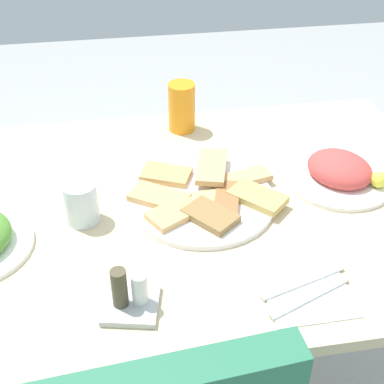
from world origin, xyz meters
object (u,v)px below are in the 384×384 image
at_px(soda_can, 182,107).
at_px(paper_napkin, 306,291).
at_px(fork, 303,281).
at_px(condiment_caddy, 130,297).
at_px(drinking_glass, 81,202).
at_px(dining_table, 185,237).
at_px(salad_plate_rice, 340,172).
at_px(spoon, 310,297).
at_px(pide_platter, 204,198).

relative_size(soda_can, paper_napkin, 0.84).
height_order(paper_napkin, fork, fork).
bearing_deg(fork, condiment_caddy, -15.90).
height_order(fork, condiment_caddy, condiment_caddy).
bearing_deg(paper_napkin, drinking_glass, -34.47).
bearing_deg(dining_table, salad_plate_rice, -174.65).
height_order(soda_can, drinking_glass, soda_can).
height_order(fork, spoon, same).
xyz_separation_m(salad_plate_rice, condiment_caddy, (0.48, 0.30, 0.00)).
distance_m(dining_table, condiment_caddy, 0.32).
relative_size(paper_napkin, condiment_caddy, 1.35).
bearing_deg(soda_can, paper_napkin, 102.37).
distance_m(dining_table, fork, 0.32).
height_order(dining_table, pide_platter, pide_platter).
bearing_deg(condiment_caddy, paper_napkin, 177.66).
bearing_deg(paper_napkin, pide_platter, -64.87).
height_order(salad_plate_rice, spoon, salad_plate_rice).
bearing_deg(soda_can, pide_platter, 89.87).
distance_m(soda_can, fork, 0.58).
xyz_separation_m(spoon, condiment_caddy, (0.30, -0.03, 0.02)).
distance_m(fork, condiment_caddy, 0.30).
distance_m(salad_plate_rice, drinking_glass, 0.56).
height_order(pide_platter, spoon, pide_platter).
xyz_separation_m(drinking_glass, paper_napkin, (-0.37, 0.26, -0.04)).
bearing_deg(spoon, drinking_glass, -58.68).
relative_size(dining_table, soda_can, 9.38).
bearing_deg(spoon, paper_napkin, -112.38).
distance_m(dining_table, pide_platter, 0.11).
distance_m(pide_platter, drinking_glass, 0.25).
xyz_separation_m(drinking_glass, condiment_caddy, (-0.08, 0.24, -0.02)).
relative_size(salad_plate_rice, spoon, 1.44).
height_order(pide_platter, fork, pide_platter).
distance_m(dining_table, soda_can, 0.35).
height_order(dining_table, spoon, spoon).
xyz_separation_m(drinking_glass, fork, (-0.37, 0.24, -0.04)).
distance_m(dining_table, spoon, 0.35).
height_order(drinking_glass, condiment_caddy, drinking_glass).
bearing_deg(dining_table, condiment_caddy, 63.47).
bearing_deg(dining_table, paper_napkin, 121.27).
bearing_deg(paper_napkin, condiment_caddy, -2.34).
distance_m(drinking_glass, condiment_caddy, 0.26).
bearing_deg(soda_can, dining_table, 82.73).
distance_m(paper_napkin, condiment_caddy, 0.30).
bearing_deg(fork, salad_plate_rice, -138.71).
distance_m(salad_plate_rice, soda_can, 0.41).
bearing_deg(fork, paper_napkin, 72.99).
bearing_deg(drinking_glass, salad_plate_rice, -174.76).
bearing_deg(pide_platter, salad_plate_rice, -173.78).
bearing_deg(condiment_caddy, salad_plate_rice, -148.25).
bearing_deg(condiment_caddy, soda_can, -106.64).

